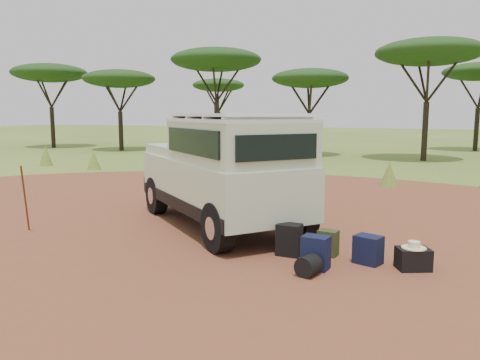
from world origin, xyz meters
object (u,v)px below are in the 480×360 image
at_px(safari_vehicle, 223,173).
at_px(backpack_navy, 316,253).
at_px(hard_case, 413,259).
at_px(duffel_navy, 368,250).
at_px(walking_staff, 25,199).
at_px(backpack_black, 289,240).
at_px(backpack_olive, 328,243).

distance_m(safari_vehicle, backpack_navy, 3.21).
bearing_deg(safari_vehicle, hard_case, 20.82).
relative_size(duffel_navy, hard_case, 0.95).
height_order(walking_staff, hard_case, walking_staff).
distance_m(backpack_navy, duffel_navy, 0.91).
height_order(backpack_black, backpack_olive, backpack_black).
bearing_deg(walking_staff, backpack_olive, -31.61).
bearing_deg(walking_staff, hard_case, -34.66).
bearing_deg(backpack_olive, duffel_navy, -3.94).
height_order(backpack_olive, hard_case, backpack_olive).
xyz_separation_m(duffel_navy, hard_case, (0.68, -0.04, -0.06)).
distance_m(safari_vehicle, backpack_black, 2.48).
height_order(backpack_navy, backpack_olive, backpack_navy).
xyz_separation_m(safari_vehicle, backpack_black, (1.84, -1.42, -0.87)).
relative_size(backpack_black, hard_case, 1.13).
bearing_deg(hard_case, backpack_black, 156.33).
relative_size(backpack_navy, backpack_olive, 1.19).
height_order(safari_vehicle, backpack_navy, safari_vehicle).
distance_m(safari_vehicle, hard_case, 4.17).
xyz_separation_m(safari_vehicle, hard_case, (3.79, -1.43, -0.97)).
relative_size(backpack_navy, hard_case, 1.09).
bearing_deg(backpack_black, walking_staff, -171.59).
bearing_deg(backpack_black, backpack_navy, -39.70).
xyz_separation_m(backpack_olive, duffel_navy, (0.67, -0.18, 0.01)).
relative_size(backpack_black, backpack_navy, 1.04).
xyz_separation_m(walking_staff, hard_case, (7.22, 0.50, -0.53)).
height_order(backpack_black, hard_case, backpack_black).
bearing_deg(backpack_olive, backpack_navy, -82.41).
bearing_deg(duffel_navy, backpack_black, -158.08).
bearing_deg(walking_staff, duffel_navy, -33.88).
xyz_separation_m(backpack_black, duffel_navy, (1.28, 0.04, -0.04)).
bearing_deg(walking_staff, backpack_navy, -38.81).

